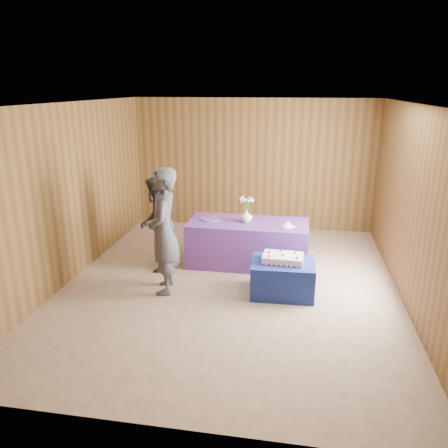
% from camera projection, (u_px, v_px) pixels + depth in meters
% --- Properties ---
extents(ground, '(6.00, 6.00, 0.00)m').
position_uv_depth(ground, '(230.00, 285.00, 6.72)').
color(ground, tan).
rests_on(ground, ground).
extents(room_shell, '(5.04, 6.04, 2.72)m').
position_uv_depth(room_shell, '(231.00, 169.00, 6.17)').
color(room_shell, brown).
rests_on(room_shell, ground).
extents(cake_table, '(0.92, 0.73, 0.50)m').
position_uv_depth(cake_table, '(283.00, 278.00, 6.38)').
color(cake_table, navy).
rests_on(cake_table, ground).
extents(serving_table, '(2.01, 0.91, 0.75)m').
position_uv_depth(serving_table, '(248.00, 243.00, 7.42)').
color(serving_table, '#61328B').
rests_on(serving_table, ground).
extents(sheet_cake, '(0.62, 0.44, 0.14)m').
position_uv_depth(sheet_cake, '(283.00, 258.00, 6.30)').
color(sheet_cake, white).
rests_on(sheet_cake, cake_table).
extents(vase, '(0.26, 0.26, 0.21)m').
position_uv_depth(vase, '(246.00, 216.00, 7.28)').
color(vase, silver).
rests_on(vase, serving_table).
extents(flower_spray, '(0.25, 0.24, 0.19)m').
position_uv_depth(flower_spray, '(247.00, 201.00, 7.20)').
color(flower_spray, '#2F6829').
rests_on(flower_spray, vase).
extents(platter, '(0.38, 0.38, 0.02)m').
position_uv_depth(platter, '(211.00, 219.00, 7.44)').
color(platter, '#614A95').
rests_on(platter, serving_table).
extents(plate, '(0.26, 0.26, 0.01)m').
position_uv_depth(plate, '(288.00, 226.00, 7.06)').
color(plate, silver).
rests_on(plate, serving_table).
extents(cake_slice, '(0.08, 0.07, 0.09)m').
position_uv_depth(cake_slice, '(288.00, 224.00, 7.05)').
color(cake_slice, white).
rests_on(cake_slice, plate).
extents(knife, '(0.26, 0.07, 0.00)m').
position_uv_depth(knife, '(289.00, 230.00, 6.91)').
color(knife, '#AFAFB4').
rests_on(knife, serving_table).
extents(guest_left, '(0.58, 0.76, 1.86)m').
position_uv_depth(guest_left, '(163.00, 231.00, 6.27)').
color(guest_left, '#3C3D47').
rests_on(guest_left, ground).
extents(guest_right, '(0.70, 0.84, 1.56)m').
position_uv_depth(guest_right, '(157.00, 224.00, 7.10)').
color(guest_right, '#2E2F38').
rests_on(guest_right, ground).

